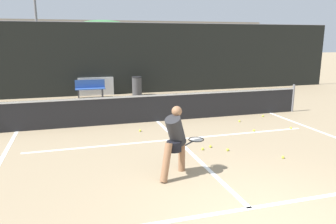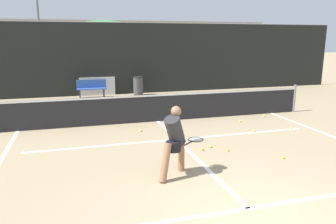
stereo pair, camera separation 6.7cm
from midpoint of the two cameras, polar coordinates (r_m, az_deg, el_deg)
ground_plane at (r=5.68m, az=15.83°, el=-17.74°), size 100.00×100.00×0.00m
court_baseline_near at (r=5.98m, az=13.73°, el=-15.96°), size 11.00×0.10×0.01m
court_service_line at (r=9.40m, az=1.29°, el=-4.77°), size 8.25×0.10×0.01m
court_center_mark at (r=8.56m, az=3.23°, el=-6.59°), size 0.10×6.22×0.01m
court_sideline_right at (r=10.88m, az=26.24°, el=-3.68°), size 0.10×7.22×0.01m
net at (r=11.29m, az=-2.06°, el=0.89°), size 11.09×0.09×1.07m
fence_back at (r=17.02m, az=-7.28°, el=9.17°), size 24.00×0.06×3.60m
player_practicing at (r=6.80m, az=1.04°, el=-4.70°), size 1.19×0.75×1.49m
tennis_ball_scattered_0 at (r=8.79m, az=7.18°, el=-5.95°), size 0.07×0.07×0.07m
tennis_ball_scattered_1 at (r=8.59m, az=10.13°, el=-6.49°), size 0.07×0.07×0.07m
tennis_ball_scattered_2 at (r=11.57m, az=12.18°, el=-1.54°), size 0.07×0.07×0.07m
tennis_ball_scattered_3 at (r=12.51m, az=16.05°, el=-0.67°), size 0.07×0.07×0.07m
tennis_ball_scattered_4 at (r=8.42m, az=19.19°, el=-7.44°), size 0.07×0.07×0.07m
tennis_ball_scattered_5 at (r=10.19m, az=-5.06°, el=-3.24°), size 0.07×0.07×0.07m
tennis_ball_scattered_6 at (r=11.15m, az=20.45°, el=-2.62°), size 0.07×0.07×0.07m
tennis_ball_scattered_8 at (r=8.57m, az=5.82°, el=-6.40°), size 0.07×0.07×0.07m
tennis_ball_scattered_9 at (r=10.52m, az=14.56°, el=-3.11°), size 0.07×0.07×0.07m
courtside_bench at (r=16.29m, az=-13.50°, el=4.05°), size 1.41×0.40×0.86m
trash_bin at (r=16.55m, az=-5.55°, el=4.52°), size 0.50×0.50×0.94m
parked_car at (r=19.01m, az=-13.01°, el=5.82°), size 1.75×4.53×1.50m
tree_west at (r=22.41m, az=-11.46°, el=14.18°), size 3.48×3.48×3.97m
building_far at (r=35.01m, az=-12.27°, el=11.59°), size 36.00×2.40×4.54m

